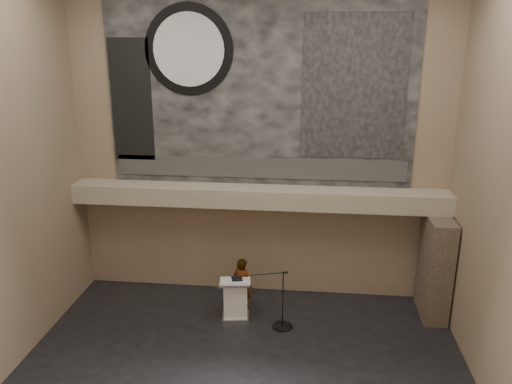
# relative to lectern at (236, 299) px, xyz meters

# --- Properties ---
(floor) EXTENTS (10.00, 10.00, 0.00)m
(floor) POSITION_rel_lectern_xyz_m (0.44, -2.37, -0.55)
(floor) COLOR black
(floor) RESTS_ON ground
(wall_back) EXTENTS (10.00, 0.02, 8.50)m
(wall_back) POSITION_rel_lectern_xyz_m (0.44, 1.63, 3.70)
(wall_back) COLOR #7D6A4F
(wall_back) RESTS_ON floor
(wall_front) EXTENTS (10.00, 0.02, 8.50)m
(wall_front) POSITION_rel_lectern_xyz_m (0.44, -6.37, 3.70)
(wall_front) COLOR #7D6A4F
(wall_front) RESTS_ON floor
(soffit) EXTENTS (10.00, 0.80, 0.50)m
(soffit) POSITION_rel_lectern_xyz_m (0.44, 1.23, 2.40)
(soffit) COLOR gray
(soffit) RESTS_ON wall_back
(sprinkler_left) EXTENTS (0.04, 0.04, 0.06)m
(sprinkler_left) POSITION_rel_lectern_xyz_m (-1.16, 1.18, 2.12)
(sprinkler_left) COLOR #B2893D
(sprinkler_left) RESTS_ON soffit
(sprinkler_right) EXTENTS (0.04, 0.04, 0.06)m
(sprinkler_right) POSITION_rel_lectern_xyz_m (2.34, 1.18, 2.12)
(sprinkler_right) COLOR #B2893D
(sprinkler_right) RESTS_ON soffit
(banner) EXTENTS (8.00, 0.05, 5.00)m
(banner) POSITION_rel_lectern_xyz_m (0.44, 1.60, 5.15)
(banner) COLOR black
(banner) RESTS_ON wall_back
(banner_text_strip) EXTENTS (7.76, 0.02, 0.55)m
(banner_text_strip) POSITION_rel_lectern_xyz_m (0.44, 1.56, 3.10)
(banner_text_strip) COLOR #2D2D2D
(banner_text_strip) RESTS_ON banner
(banner_clock_rim) EXTENTS (2.30, 0.02, 2.30)m
(banner_clock_rim) POSITION_rel_lectern_xyz_m (-1.36, 1.56, 6.15)
(banner_clock_rim) COLOR black
(banner_clock_rim) RESTS_ON banner
(banner_clock_face) EXTENTS (1.84, 0.02, 1.84)m
(banner_clock_face) POSITION_rel_lectern_xyz_m (-1.36, 1.54, 6.15)
(banner_clock_face) COLOR silver
(banner_clock_face) RESTS_ON banner
(banner_building_print) EXTENTS (2.60, 0.02, 3.60)m
(banner_building_print) POSITION_rel_lectern_xyz_m (2.84, 1.56, 5.25)
(banner_building_print) COLOR black
(banner_building_print) RESTS_ON banner
(banner_brick_print) EXTENTS (1.10, 0.02, 3.20)m
(banner_brick_print) POSITION_rel_lectern_xyz_m (-2.96, 1.56, 4.85)
(banner_brick_print) COLOR black
(banner_brick_print) RESTS_ON banner
(stone_pier) EXTENTS (0.60, 1.40, 2.70)m
(stone_pier) POSITION_rel_lectern_xyz_m (5.09, 0.78, 0.80)
(stone_pier) COLOR #3F3226
(stone_pier) RESTS_ON floor
(lectern) EXTENTS (0.83, 0.64, 1.14)m
(lectern) POSITION_rel_lectern_xyz_m (0.00, 0.00, 0.00)
(lectern) COLOR silver
(lectern) RESTS_ON floor
(binder) EXTENTS (0.32, 0.27, 0.04)m
(binder) POSITION_rel_lectern_xyz_m (0.05, -0.02, 0.56)
(binder) COLOR black
(binder) RESTS_ON lectern
(papers) EXTENTS (0.29, 0.33, 0.00)m
(papers) POSITION_rel_lectern_xyz_m (-0.11, -0.03, 0.55)
(papers) COLOR silver
(papers) RESTS_ON lectern
(speaker_person) EXTENTS (0.66, 0.56, 1.53)m
(speaker_person) POSITION_rel_lectern_xyz_m (0.13, 0.35, 0.21)
(speaker_person) COLOR silver
(speaker_person) RESTS_ON floor
(mic_stand) EXTENTS (1.49, 0.63, 1.55)m
(mic_stand) POSITION_rel_lectern_xyz_m (1.19, -0.31, -0.31)
(mic_stand) COLOR black
(mic_stand) RESTS_ON floor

